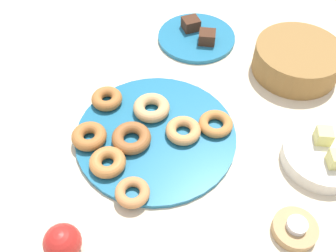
{
  "coord_description": "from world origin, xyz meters",
  "views": [
    {
      "loc": [
        0.59,
        0.04,
        0.76
      ],
      "look_at": [
        0.0,
        0.03,
        0.04
      ],
      "focal_mm": 41.34,
      "sensor_mm": 36.0,
      "label": 1
    }
  ],
  "objects": [
    {
      "name": "ground_plane",
      "position": [
        0.0,
        0.0,
        0.0
      ],
      "size": [
        2.4,
        2.4,
        0.0
      ],
      "primitive_type": "plane",
      "color": "beige"
    },
    {
      "name": "donut_plate",
      "position": [
        0.0,
        0.0,
        0.01
      ],
      "size": [
        0.4,
        0.4,
        0.01
      ],
      "primitive_type": "cylinder",
      "color": "#1E6B93",
      "rests_on": "ground_plane"
    },
    {
      "name": "donut_0",
      "position": [
        -0.1,
        -0.13,
        0.03
      ],
      "size": [
        0.1,
        0.1,
        0.03
      ],
      "primitive_type": "torus",
      "rotation": [
        0.0,
        0.0,
        4.5
      ],
      "color": "#AD6B33",
      "rests_on": "donut_plate"
    },
    {
      "name": "donut_1",
      "position": [
        -0.02,
        0.15,
        0.02
      ],
      "size": [
        0.12,
        0.12,
        0.02
      ],
      "primitive_type": "torus",
      "rotation": [
        0.0,
        0.0,
        0.83
      ],
      "color": "#BC7A3D",
      "rests_on": "donut_plate"
    },
    {
      "name": "donut_2",
      "position": [
        0.03,
        -0.06,
        0.03
      ],
      "size": [
        0.11,
        0.11,
        0.03
      ],
      "primitive_type": "torus",
      "rotation": [
        0.0,
        0.0,
        4.5
      ],
      "color": "#995B2D",
      "rests_on": "donut_plate"
    },
    {
      "name": "donut_3",
      "position": [
        0.17,
        -0.04,
        0.02
      ],
      "size": [
        0.11,
        0.11,
        0.02
      ],
      "primitive_type": "torus",
      "rotation": [
        0.0,
        0.0,
        0.71
      ],
      "color": "#C6844C",
      "rests_on": "donut_plate"
    },
    {
      "name": "donut_4",
      "position": [
        -0.07,
        -0.01,
        0.03
      ],
      "size": [
        0.13,
        0.13,
        0.03
      ],
      "primitive_type": "torus",
      "rotation": [
        0.0,
        0.0,
        4.19
      ],
      "color": "tan",
      "rests_on": "donut_plate"
    },
    {
      "name": "donut_5",
      "position": [
        0.0,
        0.07,
        0.03
      ],
      "size": [
        0.1,
        0.1,
        0.03
      ],
      "primitive_type": "torus",
      "rotation": [
        0.0,
        0.0,
        2.99
      ],
      "color": "tan",
      "rests_on": "donut_plate"
    },
    {
      "name": "donut_6",
      "position": [
        0.02,
        -0.16,
        0.03
      ],
      "size": [
        0.11,
        0.11,
        0.03
      ],
      "primitive_type": "torus",
      "rotation": [
        0.0,
        0.0,
        2.01
      ],
      "color": "#AD6B33",
      "rests_on": "donut_plate"
    },
    {
      "name": "donut_7",
      "position": [
        0.1,
        -0.11,
        0.03
      ],
      "size": [
        0.12,
        0.12,
        0.03
      ],
      "primitive_type": "torus",
      "rotation": [
        0.0,
        0.0,
        5.46
      ],
      "color": "#BC7A3D",
      "rests_on": "donut_plate"
    },
    {
      "name": "cake_plate",
      "position": [
        -0.39,
        0.11,
        0.01
      ],
      "size": [
        0.24,
        0.24,
        0.01
      ],
      "primitive_type": "cylinder",
      "color": "#1E6B93",
      "rests_on": "ground_plane"
    },
    {
      "name": "brownie_near",
      "position": [
        -0.42,
        0.09,
        0.03
      ],
      "size": [
        0.06,
        0.06,
        0.04
      ],
      "primitive_type": "cube",
      "rotation": [
        0.0,
        0.0,
        0.38
      ],
      "color": "#472819",
      "rests_on": "cake_plate"
    },
    {
      "name": "brownie_far",
      "position": [
        -0.36,
        0.14,
        0.03
      ],
      "size": [
        0.05,
        0.05,
        0.04
      ],
      "primitive_type": "cube",
      "rotation": [
        0.0,
        0.0,
        -0.11
      ],
      "color": "#472819",
      "rests_on": "cake_plate"
    },
    {
      "name": "candle_holder",
      "position": [
        0.24,
        0.29,
        0.01
      ],
      "size": [
        0.09,
        0.09,
        0.02
      ],
      "primitive_type": "cylinder",
      "color": "tan",
      "rests_on": "ground_plane"
    },
    {
      "name": "tealight",
      "position": [
        0.24,
        0.29,
        0.03
      ],
      "size": [
        0.04,
        0.04,
        0.01
      ],
      "primitive_type": "cylinder",
      "color": "silver",
      "rests_on": "candle_holder"
    },
    {
      "name": "basket",
      "position": [
        -0.25,
        0.39,
        0.04
      ],
      "size": [
        0.26,
        0.26,
        0.08
      ],
      "primitive_type": "cylinder",
      "rotation": [
        0.0,
        0.0,
        1.67
      ],
      "color": "olive",
      "rests_on": "ground_plane"
    },
    {
      "name": "fruit_bowl",
      "position": [
        0.07,
        0.39,
        0.02
      ],
      "size": [
        0.19,
        0.19,
        0.04
      ],
      "primitive_type": "cylinder",
      "color": "silver",
      "rests_on": "ground_plane"
    },
    {
      "name": "melon_chunk_left",
      "position": [
        0.03,
        0.39,
        0.06
      ],
      "size": [
        0.04,
        0.04,
        0.04
      ],
      "primitive_type": "cube",
      "rotation": [
        0.0,
        0.0,
        -0.08
      ],
      "color": "#DBD67A",
      "rests_on": "fruit_bowl"
    },
    {
      "name": "apple",
      "position": [
        0.29,
        -0.17,
        0.04
      ],
      "size": [
        0.07,
        0.07,
        0.07
      ],
      "primitive_type": "sphere",
      "color": "red",
      "rests_on": "ground_plane"
    }
  ]
}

